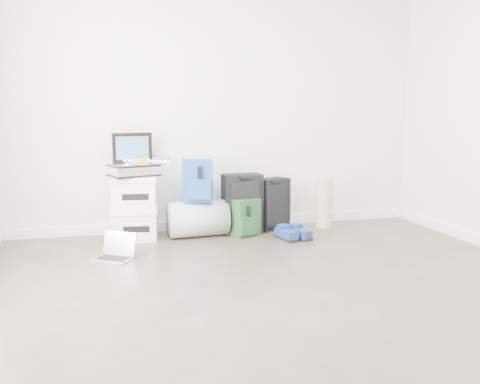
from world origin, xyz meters
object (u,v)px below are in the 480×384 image
object	(u,v)px
briefcase	(134,170)
boxes_stack	(135,208)
duffel_bag	(198,219)
large_suitcase	(242,204)
laptop	(116,252)
carry_on	(272,204)

from	to	relation	value
briefcase	boxes_stack	bearing A→B (deg)	160.64
duffel_bag	large_suitcase	size ratio (longest dim) A/B	0.95
boxes_stack	briefcase	bearing A→B (deg)	7.78
large_suitcase	boxes_stack	bearing A→B (deg)	178.16
boxes_stack	large_suitcase	size ratio (longest dim) A/B	1.02
laptop	duffel_bag	bearing A→B (deg)	70.52
duffel_bag	carry_on	size ratio (longest dim) A/B	1.07
briefcase	carry_on	distance (m)	1.53
laptop	large_suitcase	bearing A→B (deg)	60.46
briefcase	carry_on	bearing A→B (deg)	-16.75
briefcase	laptop	xyz separation A→B (m)	(-0.21, -0.66, -0.65)
laptop	boxes_stack	bearing A→B (deg)	106.83
carry_on	laptop	world-z (taller)	carry_on
duffel_bag	laptop	distance (m)	1.04
briefcase	carry_on	xyz separation A→B (m)	(1.47, 0.07, -0.42)
duffel_bag	large_suitcase	xyz separation A→B (m)	(0.48, 0.04, 0.13)
boxes_stack	carry_on	xyz separation A→B (m)	(1.47, 0.07, -0.04)
boxes_stack	briefcase	xyz separation A→B (m)	(0.00, 0.00, 0.38)
duffel_bag	large_suitcase	bearing A→B (deg)	0.26
briefcase	large_suitcase	bearing A→B (deg)	-19.91
carry_on	laptop	xyz separation A→B (m)	(-1.67, -0.72, -0.22)
large_suitcase	duffel_bag	bearing A→B (deg)	-177.06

